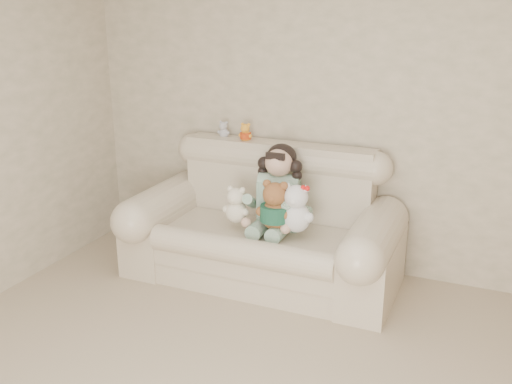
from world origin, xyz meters
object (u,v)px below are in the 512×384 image
object	(u,v)px
brown_teddy	(275,201)
white_cat	(297,203)
seated_child	(279,186)
cream_teddy	(236,201)
sofa	(261,217)

from	to	relation	value
brown_teddy	white_cat	xyz separation A→B (m)	(0.16, 0.02, -0.00)
seated_child	cream_teddy	size ratio (longest dim) A/B	2.01
sofa	brown_teddy	world-z (taller)	sofa
seated_child	brown_teddy	size ratio (longest dim) A/B	1.53
seated_child	brown_teddy	bearing A→B (deg)	-85.49
brown_teddy	white_cat	distance (m)	0.16
seated_child	cream_teddy	xyz separation A→B (m)	(-0.26, -0.21, -0.09)
seated_child	white_cat	size ratio (longest dim) A/B	1.56
brown_teddy	seated_child	bearing A→B (deg)	106.92
sofa	cream_teddy	bearing A→B (deg)	-138.00
brown_teddy	cream_teddy	bearing A→B (deg)	-179.94
brown_teddy	cream_teddy	xyz separation A→B (m)	(-0.32, 0.01, -0.05)
cream_teddy	sofa	bearing A→B (deg)	20.45
sofa	cream_teddy	xyz separation A→B (m)	(-0.15, -0.13, 0.15)
brown_teddy	white_cat	bearing A→B (deg)	10.49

